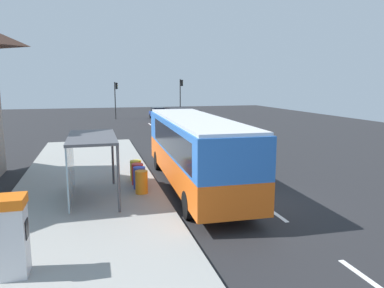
# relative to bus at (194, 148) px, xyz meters

# --- Properties ---
(ground_plane) EXTENTS (56.00, 92.00, 0.04)m
(ground_plane) POSITION_rel_bus_xyz_m (1.71, 11.18, -1.86)
(ground_plane) COLOR #262628
(sidewalk_platform) EXTENTS (6.20, 30.00, 0.18)m
(sidewalk_platform) POSITION_rel_bus_xyz_m (-4.69, -0.82, -1.75)
(sidewalk_platform) COLOR #999993
(sidewalk_platform) RESTS_ON ground
(lane_stripe_seg_0) EXTENTS (0.16, 2.20, 0.01)m
(lane_stripe_seg_0) POSITION_rel_bus_xyz_m (1.96, -8.82, -1.84)
(lane_stripe_seg_0) COLOR silver
(lane_stripe_seg_0) RESTS_ON ground
(lane_stripe_seg_1) EXTENTS (0.16, 2.20, 0.01)m
(lane_stripe_seg_1) POSITION_rel_bus_xyz_m (1.96, -3.82, -1.84)
(lane_stripe_seg_1) COLOR silver
(lane_stripe_seg_1) RESTS_ON ground
(lane_stripe_seg_2) EXTENTS (0.16, 2.20, 0.01)m
(lane_stripe_seg_2) POSITION_rel_bus_xyz_m (1.96, 1.18, -1.84)
(lane_stripe_seg_2) COLOR silver
(lane_stripe_seg_2) RESTS_ON ground
(lane_stripe_seg_3) EXTENTS (0.16, 2.20, 0.01)m
(lane_stripe_seg_3) POSITION_rel_bus_xyz_m (1.96, 6.18, -1.84)
(lane_stripe_seg_3) COLOR silver
(lane_stripe_seg_3) RESTS_ON ground
(lane_stripe_seg_4) EXTENTS (0.16, 2.20, 0.01)m
(lane_stripe_seg_4) POSITION_rel_bus_xyz_m (1.96, 11.18, -1.84)
(lane_stripe_seg_4) COLOR silver
(lane_stripe_seg_4) RESTS_ON ground
(lane_stripe_seg_5) EXTENTS (0.16, 2.20, 0.01)m
(lane_stripe_seg_5) POSITION_rel_bus_xyz_m (1.96, 16.18, -1.84)
(lane_stripe_seg_5) COLOR silver
(lane_stripe_seg_5) RESTS_ON ground
(lane_stripe_seg_6) EXTENTS (0.16, 2.20, 0.01)m
(lane_stripe_seg_6) POSITION_rel_bus_xyz_m (1.96, 21.18, -1.84)
(lane_stripe_seg_6) COLOR silver
(lane_stripe_seg_6) RESTS_ON ground
(lane_stripe_seg_7) EXTENTS (0.16, 2.20, 0.01)m
(lane_stripe_seg_7) POSITION_rel_bus_xyz_m (1.96, 26.18, -1.84)
(lane_stripe_seg_7) COLOR silver
(lane_stripe_seg_7) RESTS_ON ground
(bus) EXTENTS (2.84, 11.08, 3.21)m
(bus) POSITION_rel_bus_xyz_m (0.00, 0.00, 0.00)
(bus) COLOR orange
(bus) RESTS_ON ground
(white_van) EXTENTS (2.18, 5.26, 2.30)m
(white_van) POSITION_rel_bus_xyz_m (3.91, 18.43, -0.50)
(white_van) COLOR black
(white_van) RESTS_ON ground
(sedan_near) EXTENTS (1.92, 4.44, 1.52)m
(sedan_near) POSITION_rel_bus_xyz_m (4.01, 26.17, -1.05)
(sedan_near) COLOR #A51919
(sedan_near) RESTS_ON ground
(sedan_far) EXTENTS (1.91, 4.43, 1.52)m
(sedan_far) POSITION_rel_bus_xyz_m (4.01, 32.42, -1.05)
(sedan_far) COLOR navy
(sedan_far) RESTS_ON ground
(ticket_machine) EXTENTS (0.66, 0.76, 1.94)m
(ticket_machine) POSITION_rel_bus_xyz_m (-6.23, -6.59, -0.67)
(ticket_machine) COLOR silver
(ticket_machine) RESTS_ON sidewalk_platform
(recycling_bin_orange) EXTENTS (0.52, 0.52, 0.95)m
(recycling_bin_orange) POSITION_rel_bus_xyz_m (-2.49, -0.83, -1.19)
(recycling_bin_orange) COLOR orange
(recycling_bin_orange) RESTS_ON sidewalk_platform
(recycling_bin_blue) EXTENTS (0.52, 0.52, 0.95)m
(recycling_bin_blue) POSITION_rel_bus_xyz_m (-2.49, -0.13, -1.19)
(recycling_bin_blue) COLOR blue
(recycling_bin_blue) RESTS_ON sidewalk_platform
(recycling_bin_red) EXTENTS (0.52, 0.52, 0.95)m
(recycling_bin_red) POSITION_rel_bus_xyz_m (-2.49, 0.57, -1.19)
(recycling_bin_red) COLOR red
(recycling_bin_red) RESTS_ON sidewalk_platform
(recycling_bin_yellow) EXTENTS (0.52, 0.52, 0.95)m
(recycling_bin_yellow) POSITION_rel_bus_xyz_m (-2.49, 1.27, -1.19)
(recycling_bin_yellow) COLOR yellow
(recycling_bin_yellow) RESTS_ON sidewalk_platform
(traffic_light_near_side) EXTENTS (0.49, 0.28, 5.23)m
(traffic_light_near_side) POSITION_rel_bus_xyz_m (7.21, 32.79, 1.62)
(traffic_light_near_side) COLOR #2D2D2D
(traffic_light_near_side) RESTS_ON ground
(traffic_light_far_side) EXTENTS (0.49, 0.28, 4.85)m
(traffic_light_far_side) POSITION_rel_bus_xyz_m (-1.39, 33.59, 1.39)
(traffic_light_far_side) COLOR #2D2D2D
(traffic_light_far_side) RESTS_ON ground
(bus_shelter) EXTENTS (1.80, 4.00, 2.50)m
(bus_shelter) POSITION_rel_bus_xyz_m (-4.70, -0.96, 0.25)
(bus_shelter) COLOR #4C4C51
(bus_shelter) RESTS_ON sidewalk_platform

